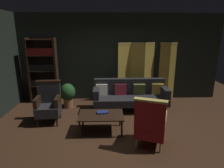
% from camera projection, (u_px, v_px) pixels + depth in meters
% --- Properties ---
extents(ground_plane, '(10.00, 10.00, 0.00)m').
position_uv_depth(ground_plane, '(113.00, 134.00, 4.20)').
color(ground_plane, '#331E11').
extents(back_wall, '(7.20, 0.10, 2.80)m').
position_uv_depth(back_wall, '(110.00, 58.00, 6.19)').
color(back_wall, black).
rests_on(back_wall, ground_plane).
extents(folding_screen, '(2.16, 0.37, 1.90)m').
position_uv_depth(folding_screen, '(150.00, 71.00, 6.23)').
color(folding_screen, '#B29338').
rests_on(folding_screen, ground_plane).
extents(bookshelf, '(0.90, 0.32, 2.05)m').
position_uv_depth(bookshelf, '(43.00, 69.00, 5.96)').
color(bookshelf, black).
rests_on(bookshelf, ground_plane).
extents(velvet_couch, '(2.12, 0.78, 0.88)m').
position_uv_depth(velvet_couch, '(130.00, 94.00, 5.50)').
color(velvet_couch, black).
rests_on(velvet_couch, ground_plane).
extents(coffee_table, '(1.00, 0.64, 0.42)m').
position_uv_depth(coffee_table, '(101.00, 116.00, 4.23)').
color(coffee_table, black).
rests_on(coffee_table, ground_plane).
extents(armchair_gilt_accent, '(0.75, 0.74, 1.04)m').
position_uv_depth(armchair_gilt_accent, '(150.00, 123.00, 3.65)').
color(armchair_gilt_accent, tan).
rests_on(armchair_gilt_accent, ground_plane).
extents(armchair_wing_left, '(0.62, 0.62, 1.04)m').
position_uv_depth(armchair_wing_left, '(49.00, 103.00, 4.70)').
color(armchair_wing_left, black).
rests_on(armchair_wing_left, ground_plane).
extents(potted_plant, '(0.45, 0.45, 0.74)m').
position_uv_depth(potted_plant, '(68.00, 94.00, 5.63)').
color(potted_plant, brown).
rests_on(potted_plant, ground_plane).
extents(book_navy_cloth, '(0.27, 0.19, 0.04)m').
position_uv_depth(book_navy_cloth, '(102.00, 112.00, 4.28)').
color(book_navy_cloth, navy).
rests_on(book_navy_cloth, coffee_table).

